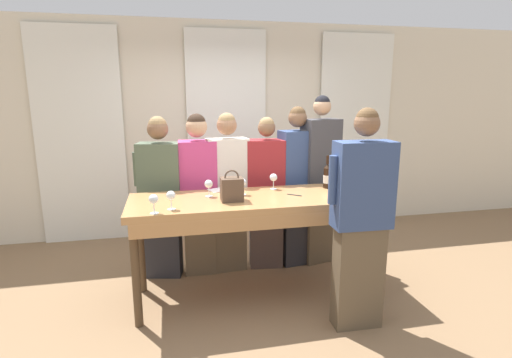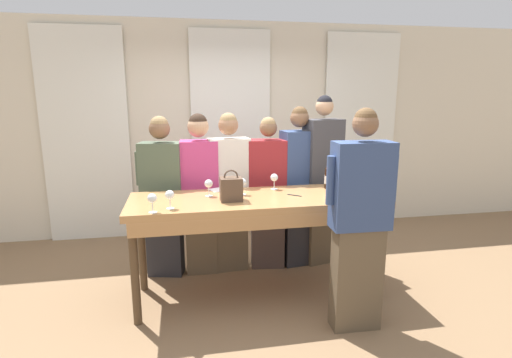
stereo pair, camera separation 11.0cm
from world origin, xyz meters
TOP-DOWN VIEW (x-y plane):
  - ground_plane at (0.00, 0.00)m, footprint 18.00×18.00m
  - wall_back at (0.00, 1.95)m, footprint 12.00×0.06m
  - curtain_panel_left at (-1.84, 1.89)m, footprint 1.05×0.03m
  - curtain_panel_center at (0.00, 1.89)m, footprint 1.05×0.03m
  - curtain_panel_right at (1.84, 1.89)m, footprint 1.05×0.03m
  - tasting_bar at (0.00, -0.02)m, footprint 2.31×0.76m
  - wine_bottle at (0.75, 0.19)m, footprint 0.08×0.08m
  - handbag at (-0.25, -0.08)m, footprint 0.19×0.15m
  - wine_glass_front_left at (-0.77, -0.24)m, footprint 0.07×0.07m
  - wine_glass_front_mid at (-0.43, 0.11)m, footprint 0.07×0.07m
  - wine_glass_front_right at (-0.91, -0.32)m, footprint 0.07×0.07m
  - wine_glass_center_left at (0.92, 0.26)m, footprint 0.07×0.07m
  - wine_glass_center_mid at (0.21, 0.26)m, footprint 0.07×0.07m
  - wine_glass_center_right at (-0.12, 0.11)m, footprint 0.07×0.07m
  - napkin at (-0.33, 0.33)m, footprint 0.20×0.20m
  - pen at (0.34, -0.02)m, footprint 0.11×0.10m
  - guest_olive_jacket at (-0.87, 0.62)m, footprint 0.53×0.31m
  - guest_pink_top at (-0.49, 0.62)m, footprint 0.49×0.26m
  - guest_cream_sweater at (-0.19, 0.62)m, footprint 0.54×0.25m
  - guest_striped_shirt at (0.23, 0.62)m, footprint 0.54×0.29m
  - guest_navy_coat at (0.57, 0.62)m, footprint 0.48×0.29m
  - guest_beige_cap at (0.84, 0.62)m, footprint 0.52×0.31m
  - host_pouring at (0.69, -0.67)m, footprint 0.57×0.23m

SIDE VIEW (x-z plane):
  - ground_plane at x=0.00m, z-range 0.00..0.00m
  - guest_striped_shirt at x=0.23m, z-range 0.01..1.66m
  - guest_olive_jacket at x=-0.87m, z-range 0.03..1.70m
  - tasting_bar at x=0.00m, z-range 0.38..1.35m
  - guest_pink_top at x=-0.49m, z-range 0.03..1.72m
  - guest_cream_sweater at x=-0.19m, z-range 0.03..1.73m
  - guest_navy_coat at x=0.57m, z-range 0.03..1.78m
  - host_pouring at x=0.69m, z-range 0.02..1.81m
  - guest_beige_cap at x=0.84m, z-range 0.03..1.89m
  - napkin at x=-0.33m, z-range 0.97..0.97m
  - pen at x=0.34m, z-range 0.97..0.97m
  - handbag at x=-0.25m, z-range 0.93..1.21m
  - wine_glass_front_left at x=-0.77m, z-range 1.00..1.16m
  - wine_glass_front_mid at x=-0.43m, z-range 1.00..1.16m
  - wine_glass_center_left at x=0.92m, z-range 1.00..1.16m
  - wine_glass_center_right at x=-0.12m, z-range 1.00..1.16m
  - wine_glass_front_right at x=-0.91m, z-range 1.00..1.16m
  - wine_glass_center_mid at x=0.21m, z-range 1.00..1.16m
  - wine_bottle at x=0.75m, z-range 0.92..1.25m
  - curtain_panel_left at x=-1.84m, z-range 0.00..2.69m
  - curtain_panel_center at x=0.00m, z-range 0.00..2.69m
  - curtain_panel_right at x=1.84m, z-range 0.00..2.69m
  - wall_back at x=0.00m, z-range 0.00..2.80m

